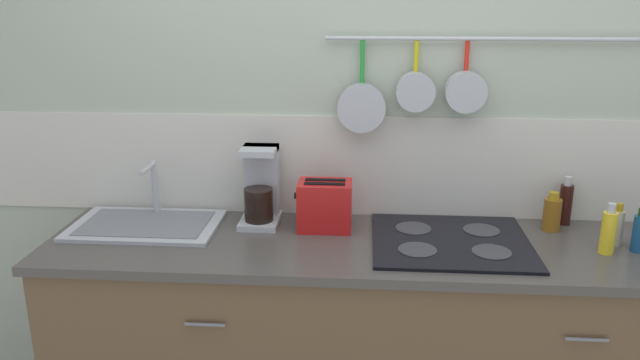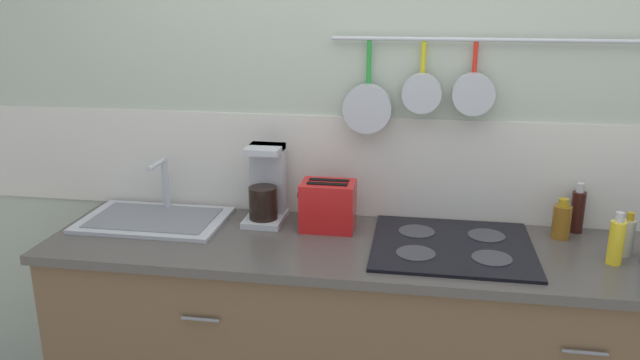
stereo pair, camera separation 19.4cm
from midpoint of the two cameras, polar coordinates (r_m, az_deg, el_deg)
The scene contains 11 objects.
wall_back at distance 2.56m, azimuth 9.33°, elevation 4.17°, with size 7.20×0.16×2.60m.
cabinet_base at distance 2.56m, azimuth 8.35°, elevation -16.00°, with size 2.56×0.59×0.89m.
countertop at distance 2.35m, azimuth 8.83°, elevation -6.44°, with size 2.60×0.62×0.03m.
sink_basin at distance 2.62m, azimuth -12.85°, elevation -3.35°, with size 0.58×0.37×0.23m.
coffee_maker at distance 2.54m, azimuth -2.76°, elevation -0.84°, with size 0.15×0.21×0.31m.
toaster at distance 2.45m, azimuth 3.01°, elevation -2.39°, with size 0.23×0.15×0.20m.
cooktop at distance 2.37m, azimuth 14.32°, elevation -5.88°, with size 0.58×0.53×0.01m.
bottle_dish_soap at distance 2.57m, azimuth 23.27°, elevation -3.48°, with size 0.07×0.07×0.16m.
bottle_cooking_wine at distance 2.65m, azimuth 24.46°, elevation -2.60°, with size 0.05×0.05×0.20m.
bottle_sesame_oil at distance 2.41m, azimuth 27.59°, elevation -5.03°, with size 0.05×0.05×0.19m.
bottle_vinegar at distance 2.50m, azimuth 28.34°, elevation -4.63°, with size 0.05×0.05×0.16m.
Camera 2 is at (0.09, -2.15, 1.83)m, focal length 35.00 mm.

